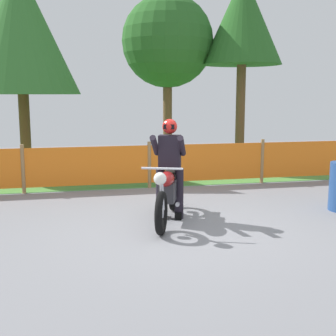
# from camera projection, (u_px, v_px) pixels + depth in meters

# --- Properties ---
(ground) EXTENTS (24.00, 24.00, 0.02)m
(ground) POSITION_uv_depth(u_px,v_px,m) (182.00, 226.00, 7.15)
(ground) COLOR gray
(grass_verge) EXTENTS (24.00, 5.06, 0.01)m
(grass_verge) POSITION_uv_depth(u_px,v_px,m) (134.00, 170.00, 12.53)
(grass_verge) COLOR #4C8C3D
(grass_verge) RESTS_ON ground
(barrier_fence) EXTENTS (10.98, 0.08, 1.05)m
(barrier_fence) POSITION_uv_depth(u_px,v_px,m) (149.00, 164.00, 10.01)
(barrier_fence) COLOR #997547
(barrier_fence) RESTS_ON ground
(tree_leftmost) EXTENTS (2.97, 2.97, 5.40)m
(tree_leftmost) POSITION_uv_depth(u_px,v_px,m) (20.00, 29.00, 11.36)
(tree_leftmost) COLOR brown
(tree_leftmost) RESTS_ON ground
(tree_near_left) EXTENTS (2.80, 2.80, 5.10)m
(tree_near_left) POSITION_uv_depth(u_px,v_px,m) (168.00, 42.00, 13.55)
(tree_near_left) COLOR brown
(tree_near_left) RESTS_ON ground
(tree_near_right) EXTENTS (2.39, 2.39, 5.64)m
(tree_near_right) POSITION_uv_depth(u_px,v_px,m) (243.00, 20.00, 13.18)
(tree_near_right) COLOR brown
(tree_near_right) RESTS_ON ground
(motorcycle_lead) EXTENTS (0.94, 2.04, 1.01)m
(motorcycle_lead) POSITION_uv_depth(u_px,v_px,m) (168.00, 193.00, 7.31)
(motorcycle_lead) COLOR black
(motorcycle_lead) RESTS_ON ground
(rider_lead) EXTENTS (0.67, 0.69, 1.69)m
(rider_lead) POSITION_uv_depth(u_px,v_px,m) (170.00, 165.00, 7.45)
(rider_lead) COLOR black
(rider_lead) RESTS_ON ground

